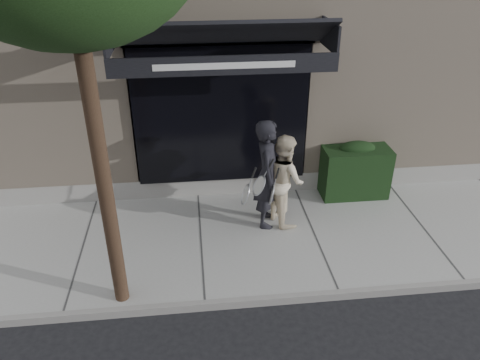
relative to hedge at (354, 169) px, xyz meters
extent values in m
plane|color=black|center=(-1.10, -1.25, -0.66)|extent=(80.00, 80.00, 0.00)
cube|color=#9C9B96|center=(-1.10, -1.25, -0.60)|extent=(20.00, 3.00, 0.12)
cube|color=gray|center=(-1.10, -2.80, -0.59)|extent=(20.00, 0.10, 0.14)
cube|color=beige|center=(-1.10, 3.75, 2.09)|extent=(14.00, 7.00, 5.50)
cube|color=gray|center=(-1.10, 0.45, -0.41)|extent=(14.02, 0.42, 0.50)
cube|color=black|center=(-2.60, 0.30, 1.14)|extent=(3.20, 0.30, 2.60)
cube|color=gray|center=(-4.20, 0.45, 1.14)|extent=(0.08, 0.40, 2.60)
cube|color=gray|center=(-1.00, 0.45, 1.14)|extent=(0.08, 0.40, 2.60)
cube|color=gray|center=(-2.60, 0.45, 2.48)|extent=(3.36, 0.40, 0.12)
cube|color=black|center=(-2.60, -0.25, 2.74)|extent=(3.60, 1.03, 0.55)
cube|color=black|center=(-2.60, -0.75, 2.35)|extent=(3.60, 0.05, 0.30)
cube|color=white|center=(-2.60, -0.78, 2.35)|extent=(2.20, 0.01, 0.10)
cube|color=black|center=(-4.38, -0.25, 2.66)|extent=(0.04, 1.00, 0.45)
cube|color=black|center=(-0.82, -0.25, 2.66)|extent=(0.04, 1.00, 0.45)
cube|color=black|center=(0.00, 0.00, -0.04)|extent=(1.30, 0.70, 1.00)
ellipsoid|color=black|center=(0.00, 0.00, 0.46)|extent=(0.71, 0.38, 0.27)
cylinder|color=black|center=(-4.30, -2.55, 1.74)|extent=(0.20, 0.20, 4.80)
imported|color=black|center=(-1.88, -0.84, 0.46)|extent=(0.62, 0.81, 1.99)
torus|color=silver|center=(-2.08, -1.13, 0.40)|extent=(0.24, 0.34, 0.28)
cylinder|color=silver|center=(-2.08, -1.13, 0.40)|extent=(0.20, 0.30, 0.24)
cylinder|color=silver|center=(-2.08, -1.13, 0.40)|extent=(0.17, 0.06, 0.11)
cylinder|color=black|center=(-2.08, -1.13, 0.40)|extent=(0.19, 0.08, 0.13)
torus|color=silver|center=(-2.32, -1.25, 0.32)|extent=(0.13, 0.31, 0.30)
cylinder|color=silver|center=(-2.32, -1.25, 0.32)|extent=(0.10, 0.27, 0.26)
cylinder|color=silver|center=(-2.32, -1.25, 0.32)|extent=(0.18, 0.03, 0.08)
cylinder|color=black|center=(-2.32, -1.25, 0.32)|extent=(0.20, 0.04, 0.09)
imported|color=beige|center=(-1.58, -0.79, 0.30)|extent=(0.86, 0.97, 1.68)
torus|color=silver|center=(-1.87, -1.15, 0.23)|extent=(0.12, 0.31, 0.30)
cylinder|color=silver|center=(-1.87, -1.15, 0.23)|extent=(0.09, 0.27, 0.27)
cylinder|color=silver|center=(-1.87, -1.15, 0.23)|extent=(0.18, 0.04, 0.06)
cylinder|color=black|center=(-1.87, -1.15, 0.23)|extent=(0.20, 0.05, 0.07)
camera|label=1|loc=(-3.16, -7.88, 4.29)|focal=35.00mm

